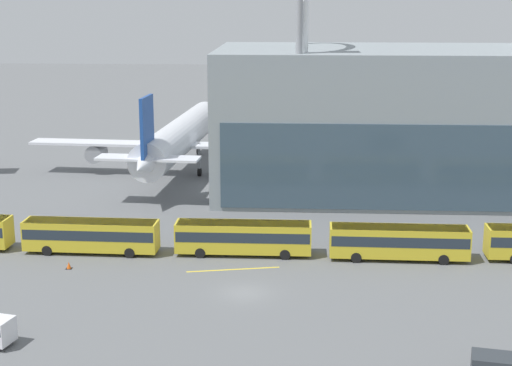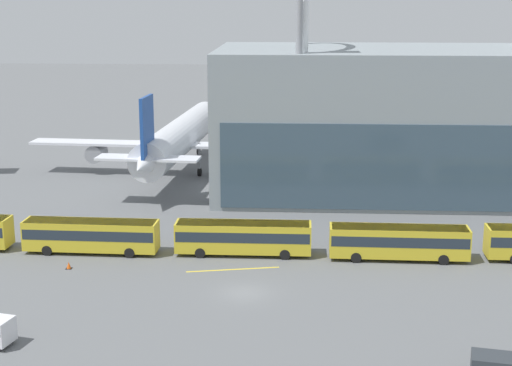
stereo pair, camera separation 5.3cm
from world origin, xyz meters
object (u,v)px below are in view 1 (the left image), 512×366
Objects in this scene: shuttle_bus_3 at (399,240)px; traffic_cone_0 at (69,265)px; floodlight_mast at (299,45)px; airliner_at_gate_far at (178,138)px; shuttle_bus_1 at (91,234)px; airliner_parked_remote at (496,127)px; shuttle_bus_2 at (243,236)px.

shuttle_bus_3 reaches higher than traffic_cone_0.
floodlight_mast reaches higher than shuttle_bus_3.
airliner_at_gate_far reaches higher than shuttle_bus_1.
shuttle_bus_1 is at bearing -138.28° from floodlight_mast.
airliner_parked_remote is 42.25m from floodlight_mast.
shuttle_bus_1 is at bearing 146.50° from airliner_parked_remote.
airliner_parked_remote is at bearing 42.47° from floodlight_mast.
traffic_cone_0 is at bearing -162.56° from shuttle_bus_2.
shuttle_bus_3 is at bearing 170.82° from airliner_parked_remote.
airliner_parked_remote is at bearing 43.81° from shuttle_bus_1.
shuttle_bus_3 is 31.18m from traffic_cone_0.
airliner_at_gate_far is 39.94m from traffic_cone_0.
shuttle_bus_1 is (-3.32, -34.73, -3.24)m from airliner_at_gate_far.
floodlight_mast is (-29.51, -27.02, 13.59)m from airliner_parked_remote.
shuttle_bus_1 and shuttle_bus_2 have the same top height.
shuttle_bus_2 is 16.70m from traffic_cone_0.
airliner_at_gate_far is 1.48× the size of floodlight_mast.
shuttle_bus_1 is 1.00× the size of shuttle_bus_2.
floodlight_mast reaches higher than shuttle_bus_2.
floodlight_mast is (20.08, 17.90, 17.21)m from shuttle_bus_1.
airliner_at_gate_far is at bearing 134.89° from floodlight_mast.
traffic_cone_0 is (-30.83, -4.36, -1.59)m from shuttle_bus_3.
shuttle_bus_1 is at bearing 178.46° from airliner_at_gate_far.
traffic_cone_0 is (-15.88, -4.92, -1.59)m from shuttle_bus_2.
airliner_parked_remote is 3.10× the size of shuttle_bus_3.
floodlight_mast is at bearing 43.36° from shuttle_bus_1.
shuttle_bus_1 reaches higher than traffic_cone_0.
shuttle_bus_1 is 1.00× the size of shuttle_bus_3.
shuttle_bus_2 is 25.19m from floodlight_mast.
shuttle_bus_2 reaches higher than traffic_cone_0.
floodlight_mast reaches higher than airliner_at_gate_far.
airliner_parked_remote reaches higher than shuttle_bus_1.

